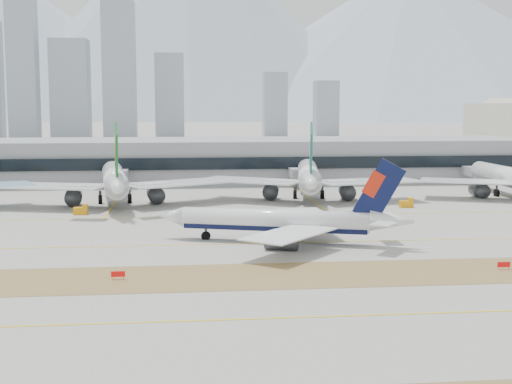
{
  "coord_description": "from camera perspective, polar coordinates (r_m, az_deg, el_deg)",
  "views": [
    {
      "loc": [
        -16.58,
        -143.71,
        27.5
      ],
      "look_at": [
        0.62,
        18.0,
        7.5
      ],
      "focal_mm": 50.0,
      "sensor_mm": 36.0,
      "label": 1
    }
  ],
  "objects": [
    {
      "name": "hold_sign_left",
      "position": [
        115.27,
        -10.98,
        -6.47
      ],
      "size": [
        2.2,
        0.15,
        1.35
      ],
      "color": "red",
      "rests_on": "ground"
    },
    {
      "name": "mountain_ridge",
      "position": [
        1556.31,
        -4.32,
        12.68
      ],
      "size": [
        2830.0,
        1120.0,
        470.0
      ],
      "color": "#9EA8B7",
      "rests_on": "ground"
    },
    {
      "name": "gse_c",
      "position": [
        195.84,
        11.96,
        -0.9
      ],
      "size": [
        3.55,
        2.0,
        2.6
      ],
      "color": "orange",
      "rests_on": "ground"
    },
    {
      "name": "taxiing_airliner",
      "position": [
        142.56,
        2.27,
        -2.39
      ],
      "size": [
        50.75,
        43.12,
        17.53
      ],
      "rotation": [
        0.0,
        0.0,
        2.82
      ],
      "color": "white",
      "rests_on": "ground"
    },
    {
      "name": "terminal",
      "position": [
        259.85,
        -2.4,
        2.59
      ],
      "size": [
        280.0,
        43.1,
        15.0
      ],
      "color": "gray",
      "rests_on": "ground"
    },
    {
      "name": "hold_sign_right",
      "position": [
        126.74,
        19.21,
        -5.51
      ],
      "size": [
        2.2,
        0.15,
        1.35
      ],
      "color": "red",
      "rests_on": "ground"
    },
    {
      "name": "widebody_china_air",
      "position": [
        226.57,
        19.67,
        1.05
      ],
      "size": [
        59.12,
        57.64,
        21.07
      ],
      "rotation": [
        0.0,
        0.0,
        1.56
      ],
      "color": "white",
      "rests_on": "ground"
    },
    {
      "name": "widebody_eva",
      "position": [
        201.63,
        -11.24,
        0.84
      ],
      "size": [
        65.95,
        64.94,
        23.66
      ],
      "rotation": [
        0.0,
        0.0,
        1.69
      ],
      "color": "white",
      "rests_on": "ground"
    },
    {
      "name": "gse_b",
      "position": [
        184.68,
        -13.81,
        -1.43
      ],
      "size": [
        3.55,
        2.0,
        2.6
      ],
      "color": "orange",
      "rests_on": "ground"
    },
    {
      "name": "apron_markings",
      "position": [
        95.32,
        4.27,
        -9.76
      ],
      "size": [
        360.0,
        122.22,
        0.06
      ],
      "color": "olive",
      "rests_on": "ground"
    },
    {
      "name": "widebody_cathay",
      "position": [
        208.43,
        4.25,
        1.13
      ],
      "size": [
        64.95,
        64.22,
        23.44
      ],
      "rotation": [
        0.0,
        0.0,
        1.41
      ],
      "color": "white",
      "rests_on": "ground"
    },
    {
      "name": "ground",
      "position": [
        147.25,
        0.5,
        -3.75
      ],
      "size": [
        3000.0,
        3000.0,
        0.0
      ],
      "primitive_type": "plane",
      "color": "#9A9790",
      "rests_on": "ground"
    },
    {
      "name": "city_skyline",
      "position": [
        604.31,
        -14.83,
        8.9
      ],
      "size": [
        342.0,
        49.8,
        140.0
      ],
      "color": "#8E98A2",
      "rests_on": "ground"
    }
  ]
}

